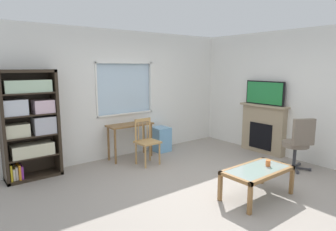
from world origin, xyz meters
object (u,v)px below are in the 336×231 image
(plastic_drawer_unit, at_px, (161,139))
(coffee_table, at_px, (257,173))
(tv, at_px, (265,93))
(bookshelf, at_px, (30,123))
(desk_under_window, at_px, (130,130))
(office_chair, at_px, (298,141))
(fireplace, at_px, (263,129))
(sippy_cup, at_px, (268,163))
(wooden_chair, at_px, (147,141))

(plastic_drawer_unit, xyz_separation_m, coffee_table, (-0.31, -2.81, 0.10))
(plastic_drawer_unit, height_order, tv, tv)
(bookshelf, xyz_separation_m, desk_under_window, (1.89, -0.11, -0.37))
(plastic_drawer_unit, relative_size, office_chair, 0.55)
(fireplace, bearing_deg, sippy_cup, -143.97)
(tv, bearing_deg, coffee_table, -147.28)
(office_chair, xyz_separation_m, coffee_table, (-1.55, -0.22, -0.18))
(tv, height_order, sippy_cup, tv)
(tv, bearing_deg, sippy_cup, -143.69)
(wooden_chair, xyz_separation_m, fireplace, (2.50, -0.94, 0.08))
(bookshelf, distance_m, office_chair, 4.78)
(bookshelf, relative_size, wooden_chair, 2.07)
(desk_under_window, xyz_separation_m, sippy_cup, (0.73, -2.79, -0.12))
(tv, distance_m, sippy_cup, 2.41)
(bookshelf, xyz_separation_m, plastic_drawer_unit, (2.72, -0.06, -0.70))
(desk_under_window, distance_m, sippy_cup, 2.89)
(wooden_chair, height_order, fireplace, fireplace)
(tv, distance_m, coffee_table, 2.60)
(bookshelf, relative_size, desk_under_window, 1.94)
(bookshelf, height_order, tv, bookshelf)
(bookshelf, bearing_deg, sippy_cup, -47.80)
(wooden_chair, height_order, sippy_cup, wooden_chair)
(bookshelf, distance_m, tv, 4.72)
(fireplace, relative_size, sippy_cup, 12.40)
(bookshelf, distance_m, wooden_chair, 2.12)
(wooden_chair, relative_size, plastic_drawer_unit, 1.64)
(desk_under_window, xyz_separation_m, plastic_drawer_unit, (0.82, 0.05, -0.33))
(bookshelf, height_order, wooden_chair, bookshelf)
(desk_under_window, distance_m, wooden_chair, 0.54)
(plastic_drawer_unit, xyz_separation_m, sippy_cup, (-0.09, -2.84, 0.21))
(coffee_table, relative_size, sippy_cup, 11.94)
(bookshelf, distance_m, fireplace, 4.74)
(plastic_drawer_unit, bearing_deg, bookshelf, 178.78)
(fireplace, bearing_deg, wooden_chair, 159.30)
(bookshelf, relative_size, plastic_drawer_unit, 3.40)
(bookshelf, distance_m, desk_under_window, 1.93)
(desk_under_window, height_order, office_chair, office_chair)
(fireplace, distance_m, tv, 0.80)
(office_chair, bearing_deg, fireplace, 65.38)
(wooden_chair, distance_m, coffee_table, 2.29)
(tv, xyz_separation_m, office_chair, (-0.48, -1.08, -0.79))
(bookshelf, xyz_separation_m, office_chair, (3.96, -2.65, -0.42))
(desk_under_window, relative_size, sippy_cup, 10.67)
(bookshelf, bearing_deg, coffee_table, -49.95)
(bookshelf, height_order, office_chair, bookshelf)
(fireplace, relative_size, tv, 1.21)
(tv, relative_size, coffee_table, 0.86)
(bookshelf, relative_size, sippy_cup, 20.74)
(coffee_table, bearing_deg, plastic_drawer_unit, 83.77)
(desk_under_window, xyz_separation_m, tv, (2.55, -1.46, 0.74))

